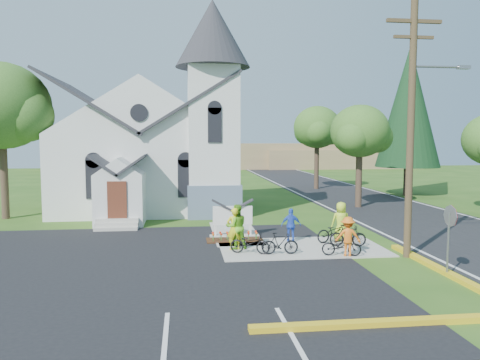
{
  "coord_description": "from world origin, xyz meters",
  "views": [
    {
      "loc": [
        -3.54,
        -18.88,
        4.7
      ],
      "look_at": [
        -0.62,
        5.0,
        2.59
      ],
      "focal_mm": 35.0,
      "sensor_mm": 36.0,
      "label": 1
    }
  ],
  "objects": [
    {
      "name": "cyclist_3",
      "position": [
        2.95,
        -1.2,
        0.84
      ],
      "size": [
        1.12,
        0.8,
        1.57
      ],
      "primitive_type": "imported",
      "rotation": [
        0.0,
        0.0,
        2.92
      ],
      "color": "orange",
      "rests_on": "sidewalk"
    },
    {
      "name": "church",
      "position": [
        -5.48,
        12.48,
        5.25
      ],
      "size": [
        12.35,
        12.0,
        13.0
      ],
      "color": "silver",
      "rests_on": "ground"
    },
    {
      "name": "bike_3",
      "position": [
        3.53,
        0.37,
        0.52
      ],
      "size": [
        1.63,
        0.67,
        0.95
      ],
      "primitive_type": "imported",
      "rotation": [
        0.0,
        0.0,
        1.43
      ],
      "color": "black",
      "rests_on": "sidewalk"
    },
    {
      "name": "cyclist_1",
      "position": [
        -1.32,
        0.55,
        1.0
      ],
      "size": [
        1.01,
        0.83,
        1.9
      ],
      "primitive_type": "imported",
      "rotation": [
        0.0,
        0.0,
        3.27
      ],
      "color": "#63B121",
      "rests_on": "sidewalk"
    },
    {
      "name": "stop_sign",
      "position": [
        5.43,
        -4.2,
        1.78
      ],
      "size": [
        0.11,
        0.76,
        2.48
      ],
      "color": "gray",
      "rests_on": "ground"
    },
    {
      "name": "flower_bed",
      "position": [
        -1.2,
        2.3,
        0.04
      ],
      "size": [
        2.6,
        1.1,
        0.07
      ],
      "primitive_type": "cube",
      "color": "#34190E",
      "rests_on": "ground"
    },
    {
      "name": "bike_4",
      "position": [
        3.25,
        1.28,
        0.53
      ],
      "size": [
        1.93,
        1.08,
        0.96
      ],
      "primitive_type": "imported",
      "rotation": [
        0.0,
        0.0,
        1.83
      ],
      "color": "black",
      "rests_on": "sidewalk"
    },
    {
      "name": "tree_road_mid",
      "position": [
        9.0,
        24.0,
        5.78
      ],
      "size": [
        4.4,
        4.4,
        7.8
      ],
      "color": "#35271D",
      "rests_on": "ground"
    },
    {
      "name": "bike_1",
      "position": [
        0.32,
        -0.65,
        0.5
      ],
      "size": [
        1.5,
        0.48,
        0.89
      ],
      "primitive_type": "imported",
      "rotation": [
        0.0,
        0.0,
        1.53
      ],
      "color": "black",
      "rests_on": "sidewalk"
    },
    {
      "name": "sidewalk",
      "position": [
        1.5,
        0.5,
        0.03
      ],
      "size": [
        7.0,
        4.0,
        0.05
      ],
      "primitive_type": "cube",
      "color": "#A19C91",
      "rests_on": "ground"
    },
    {
      "name": "road",
      "position": [
        10.0,
        15.0,
        0.01
      ],
      "size": [
        8.0,
        90.0,
        0.02
      ],
      "primitive_type": "cube",
      "color": "black",
      "rests_on": "ground"
    },
    {
      "name": "bike_0",
      "position": [
        -0.87,
        -0.37,
        0.48
      ],
      "size": [
        1.74,
        1.09,
        0.86
      ],
      "primitive_type": "imported",
      "rotation": [
        0.0,
        0.0,
        1.22
      ],
      "color": "black",
      "rests_on": "sidewalk"
    },
    {
      "name": "ground",
      "position": [
        0.0,
        0.0,
        0.0
      ],
      "size": [
        120.0,
        120.0,
        0.0
      ],
      "primitive_type": "plane",
      "color": "#2B5317",
      "rests_on": "ground"
    },
    {
      "name": "tree_lot_corner",
      "position": [
        -14.0,
        10.0,
        6.6
      ],
      "size": [
        5.6,
        5.6,
        9.15
      ],
      "color": "#35271D",
      "rests_on": "ground"
    },
    {
      "name": "cyclist_4",
      "position": [
        3.61,
        1.52,
        0.95
      ],
      "size": [
        0.9,
        0.61,
        1.8
      ],
      "primitive_type": "imported",
      "rotation": [
        0.0,
        0.0,
        3.1
      ],
      "color": "#BEE02A",
      "rests_on": "sidewalk"
    },
    {
      "name": "cyclist_0",
      "position": [
        -1.42,
        0.43,
        0.94
      ],
      "size": [
        0.7,
        0.51,
        1.78
      ],
      "primitive_type": "imported",
      "rotation": [
        0.0,
        0.0,
        3.27
      ],
      "color": "yellow",
      "rests_on": "sidewalk"
    },
    {
      "name": "tree_road_near",
      "position": [
        8.5,
        12.0,
        5.21
      ],
      "size": [
        4.0,
        4.0,
        7.05
      ],
      "color": "#35271D",
      "rests_on": "ground"
    },
    {
      "name": "conifer",
      "position": [
        15.0,
        18.0,
        7.39
      ],
      "size": [
        5.2,
        5.2,
        12.4
      ],
      "color": "#35271D",
      "rests_on": "ground"
    },
    {
      "name": "bike_2",
      "position": [
        2.71,
        -1.17,
        0.46
      ],
      "size": [
        1.63,
        0.88,
        0.82
      ],
      "primitive_type": "imported",
      "rotation": [
        0.0,
        0.0,
        1.34
      ],
      "color": "black",
      "rests_on": "sidewalk"
    },
    {
      "name": "distant_hills",
      "position": [
        3.36,
        56.33,
        2.17
      ],
      "size": [
        61.0,
        10.0,
        5.6
      ],
      "color": "olive",
      "rests_on": "ground"
    },
    {
      "name": "parking_lot",
      "position": [
        -7.0,
        -2.0,
        0.01
      ],
      "size": [
        20.0,
        16.0,
        0.02
      ],
      "primitive_type": "cube",
      "color": "black",
      "rests_on": "ground"
    },
    {
      "name": "church_sign",
      "position": [
        -1.2,
        3.2,
        1.03
      ],
      "size": [
        2.2,
        0.4,
        1.7
      ],
      "color": "#A19C91",
      "rests_on": "ground"
    },
    {
      "name": "cyclist_2",
      "position": [
        1.3,
        1.59,
        0.81
      ],
      "size": [
        0.95,
        0.53,
        1.52
      ],
      "primitive_type": "imported",
      "rotation": [
        0.0,
        0.0,
        2.95
      ],
      "color": "blue",
      "rests_on": "sidewalk"
    },
    {
      "name": "utility_pole",
      "position": [
        5.36,
        -1.5,
        5.4
      ],
      "size": [
        3.45,
        0.28,
        10.0
      ],
      "color": "#413120",
      "rests_on": "ground"
    }
  ]
}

